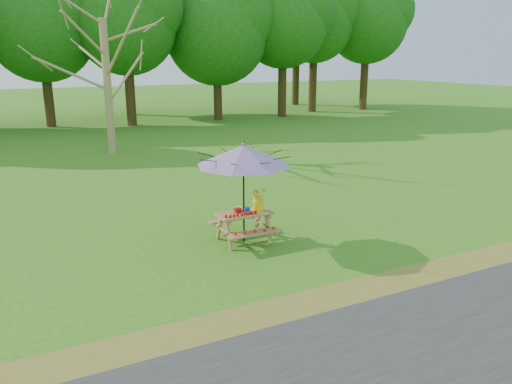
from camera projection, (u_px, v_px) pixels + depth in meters
name	position (u px, v px, depth m)	size (l,w,h in m)	color
ground	(83.00, 281.00, 9.20)	(120.00, 120.00, 0.00)	#367015
drygrass_strip	(114.00, 360.00, 6.79)	(120.00, 1.20, 0.01)	olive
picnic_table	(244.00, 227.00, 11.07)	(1.20, 1.32, 0.67)	#A8794C
patio_umbrella	(243.00, 155.00, 10.65)	(2.28, 2.28, 2.25)	black
produce_bins	(242.00, 210.00, 10.99)	(0.30, 0.42, 0.13)	#A8180D
tomatoes_row	(241.00, 214.00, 10.76)	(0.77, 0.13, 0.07)	red
flower_bucket	(258.00, 198.00, 11.05)	(0.36, 0.32, 0.55)	yellow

